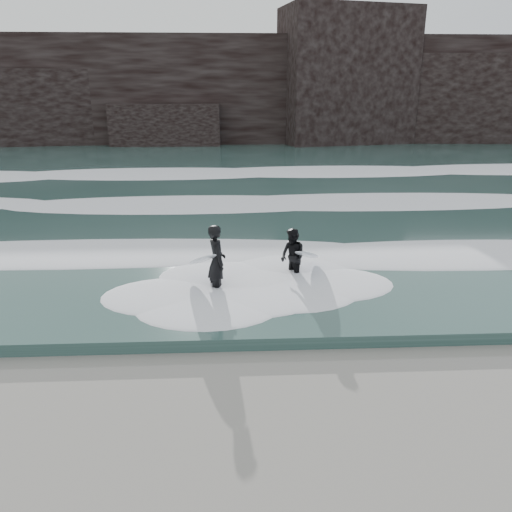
% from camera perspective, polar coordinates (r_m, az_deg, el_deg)
% --- Properties ---
extents(ground, '(120.00, 120.00, 0.00)m').
position_cam_1_polar(ground, '(8.71, 12.34, -20.13)').
color(ground, '#8A6A58').
rests_on(ground, ground).
extents(sea, '(90.00, 52.00, 0.30)m').
position_cam_1_polar(sea, '(35.96, 0.43, 10.28)').
color(sea, '#2E4B46').
rests_on(sea, ground).
extents(headland, '(70.00, 9.00, 10.00)m').
position_cam_1_polar(headland, '(52.55, -0.69, 18.24)').
color(headland, black).
rests_on(headland, ground).
extents(foam_near, '(60.00, 3.20, 0.20)m').
position_cam_1_polar(foam_near, '(16.43, 4.50, 0.91)').
color(foam_near, white).
rests_on(foam_near, sea).
extents(foam_mid, '(60.00, 4.00, 0.24)m').
position_cam_1_polar(foam_mid, '(23.15, 2.32, 6.24)').
color(foam_mid, white).
rests_on(foam_mid, sea).
extents(foam_far, '(60.00, 4.80, 0.30)m').
position_cam_1_polar(foam_far, '(31.96, 0.86, 9.77)').
color(foam_far, white).
rests_on(foam_far, sea).
extents(surfer_left, '(1.32, 1.90, 2.01)m').
position_cam_1_polar(surfer_left, '(13.34, -4.73, -0.60)').
color(surfer_left, black).
rests_on(surfer_left, ground).
extents(surfer_right, '(1.51, 2.12, 1.63)m').
position_cam_1_polar(surfer_right, '(14.27, 4.46, -0.07)').
color(surfer_right, black).
rests_on(surfer_right, ground).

